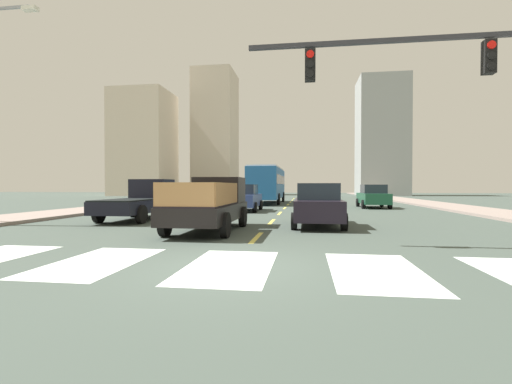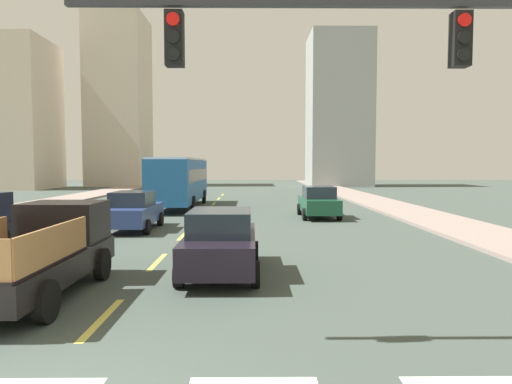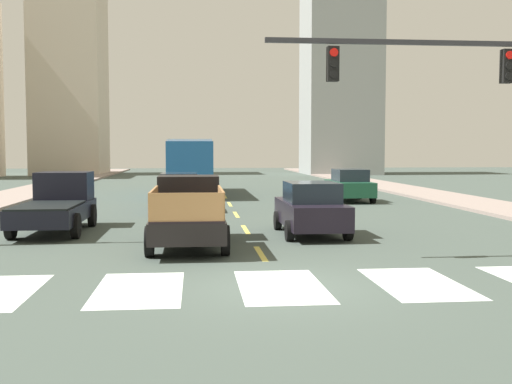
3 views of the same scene
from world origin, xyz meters
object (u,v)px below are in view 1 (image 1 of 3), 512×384
pickup_stakebed (211,204)px  pickup_dark (142,200)px  sedan_mid (244,198)px  sedan_far (373,196)px  city_bus (268,182)px  sedan_near_left (318,205)px

pickup_stakebed → pickup_dark: (-4.48, 3.61, -0.02)m
pickup_stakebed → sedan_mid: (-0.49, 9.83, -0.08)m
pickup_dark → sedan_far: 16.87m
pickup_stakebed → sedan_mid: 9.84m
pickup_dark → city_bus: size_ratio=0.48×
city_bus → sedan_near_left: bearing=-77.6°
sedan_near_left → sedan_mid: bearing=117.4°
city_bus → sedan_near_left: city_bus is taller
sedan_far → sedan_mid: same height
pickup_dark → sedan_mid: 7.39m
pickup_stakebed → sedan_mid: size_ratio=1.18×
pickup_stakebed → sedan_far: (8.41, 14.49, -0.08)m
pickup_stakebed → pickup_dark: 5.75m
pickup_stakebed → sedan_near_left: (3.93, 1.70, -0.08)m
pickup_dark → sedan_mid: (3.98, 6.22, -0.06)m
sedan_mid → sedan_near_left: bearing=-64.0°
pickup_stakebed → sedan_far: 16.75m
city_bus → sedan_mid: bearing=-92.1°
sedan_far → sedan_mid: (-8.90, -4.66, 0.00)m
pickup_stakebed → pickup_dark: size_ratio=1.00×
sedan_mid → sedan_far: bearing=25.0°
sedan_far → sedan_mid: bearing=-150.0°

